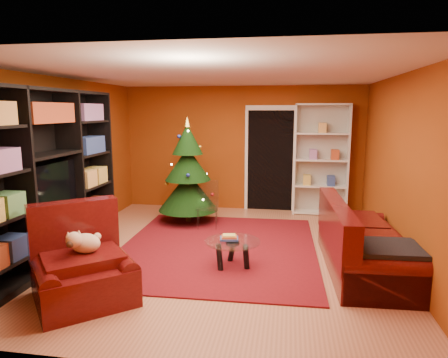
% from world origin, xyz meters
% --- Properties ---
extents(floor, '(5.00, 5.50, 0.05)m').
position_xyz_m(floor, '(0.00, 0.00, -0.03)').
color(floor, '#AC6649').
rests_on(floor, ground).
extents(ceiling, '(5.00, 5.50, 0.05)m').
position_xyz_m(ceiling, '(0.00, 0.00, 2.62)').
color(ceiling, silver).
rests_on(ceiling, wall_back).
extents(wall_back, '(5.00, 0.05, 2.60)m').
position_xyz_m(wall_back, '(0.00, 2.77, 1.30)').
color(wall_back, '#8E3B0F').
rests_on(wall_back, ground).
extents(wall_left, '(0.05, 5.50, 2.60)m').
position_xyz_m(wall_left, '(-2.52, 0.00, 1.30)').
color(wall_left, '#8E3B0F').
rests_on(wall_left, ground).
extents(wall_right, '(0.05, 5.50, 2.60)m').
position_xyz_m(wall_right, '(2.52, 0.00, 1.30)').
color(wall_right, '#8E3B0F').
rests_on(wall_right, ground).
extents(doorway, '(1.06, 0.60, 2.16)m').
position_xyz_m(doorway, '(0.60, 2.73, 1.05)').
color(doorway, black).
rests_on(doorway, floor).
extents(rug, '(3.04, 3.52, 0.02)m').
position_xyz_m(rug, '(-0.06, 0.19, 0.01)').
color(rug, maroon).
rests_on(rug, floor).
extents(media_unit, '(0.50, 3.12, 2.39)m').
position_xyz_m(media_unit, '(-2.27, -0.71, 1.20)').
color(media_unit, black).
rests_on(media_unit, floor).
extents(christmas_tree, '(1.40, 1.40, 2.00)m').
position_xyz_m(christmas_tree, '(-0.87, 1.53, 0.97)').
color(christmas_tree, black).
rests_on(christmas_tree, floor).
extents(gift_box_green, '(0.33, 0.33, 0.27)m').
position_xyz_m(gift_box_green, '(-0.82, 2.04, 0.13)').
color(gift_box_green, '#1F5C27').
rests_on(gift_box_green, floor).
extents(gift_box_red, '(0.28, 0.28, 0.23)m').
position_xyz_m(gift_box_red, '(-1.35, 2.11, 0.11)').
color(gift_box_red, maroon).
rests_on(gift_box_red, floor).
extents(white_bookshelf, '(1.07, 0.41, 2.29)m').
position_xyz_m(white_bookshelf, '(1.63, 2.57, 1.11)').
color(white_bookshelf, white).
rests_on(white_bookshelf, floor).
extents(armchair, '(1.55, 1.55, 0.86)m').
position_xyz_m(armchair, '(-1.24, -1.73, 0.43)').
color(armchair, '#420A0A').
rests_on(armchair, rug).
extents(dog, '(0.50, 0.49, 0.28)m').
position_xyz_m(dog, '(-1.23, -1.65, 0.64)').
color(dog, beige).
rests_on(dog, armchair).
extents(sofa, '(1.06, 2.20, 0.93)m').
position_xyz_m(sofa, '(2.02, -0.33, 0.46)').
color(sofa, '#420A0A').
rests_on(sofa, rug).
extents(coffee_table, '(0.86, 0.86, 0.46)m').
position_xyz_m(coffee_table, '(0.27, -0.54, 0.19)').
color(coffee_table, gray).
rests_on(coffee_table, rug).
extents(acrylic_chair, '(0.45, 0.48, 0.76)m').
position_xyz_m(acrylic_chair, '(-0.43, 1.21, 0.38)').
color(acrylic_chair, '#66605B').
rests_on(acrylic_chair, rug).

